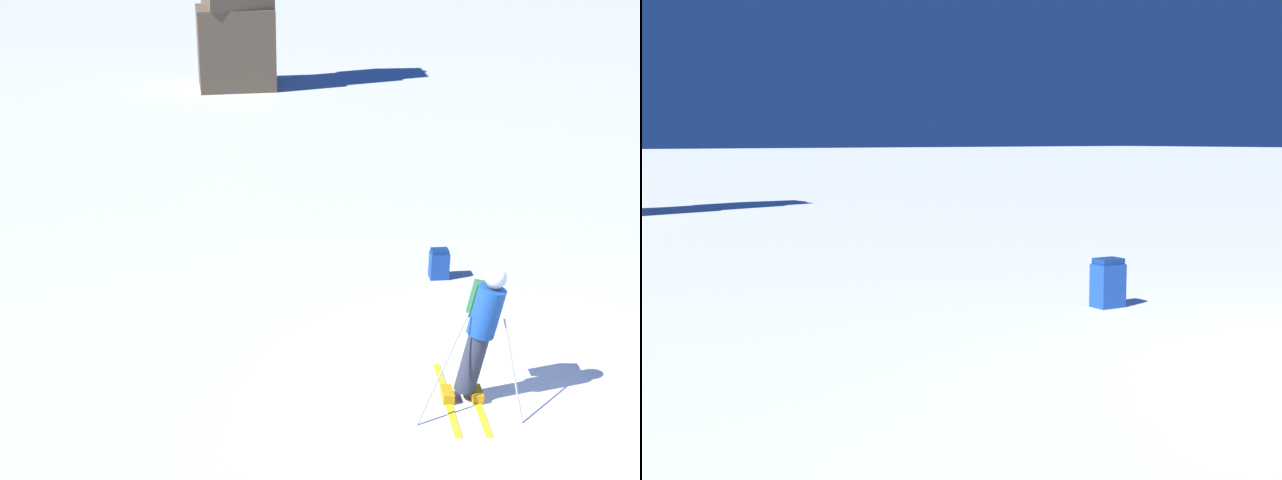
% 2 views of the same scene
% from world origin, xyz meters
% --- Properties ---
extents(ground_plane, '(300.00, 300.00, 0.00)m').
position_xyz_m(ground_plane, '(0.00, 0.00, 0.00)').
color(ground_plane, white).
extents(skier, '(1.28, 1.72, 1.81)m').
position_xyz_m(skier, '(-0.65, 0.00, 1.00)').
color(skier, yellow).
rests_on(skier, ground).
extents(spare_backpack, '(0.31, 0.24, 0.50)m').
position_xyz_m(spare_backpack, '(-0.11, 3.52, 0.24)').
color(spare_backpack, '#194293').
rests_on(spare_backpack, ground).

